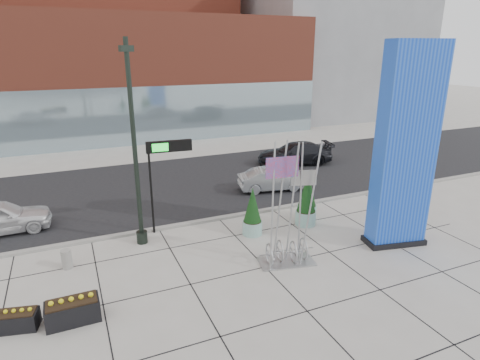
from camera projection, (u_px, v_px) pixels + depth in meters
name	position (u px, v px, depth m)	size (l,w,h in m)	color
ground	(231.00, 260.00, 16.00)	(160.00, 160.00, 0.00)	#9E9991
street_asphalt	(170.00, 186.00, 24.71)	(80.00, 12.00, 0.02)	black
curb_edge	(200.00, 221.00, 19.47)	(80.00, 0.30, 0.12)	gray
tower_podium	(133.00, 77.00, 38.18)	(34.00, 10.00, 11.00)	#973F2C
tower_glass_front	(145.00, 116.00, 34.94)	(34.00, 0.60, 5.00)	#8CA5B2
building_grey_parking	(324.00, 41.00, 50.97)	(20.00, 18.00, 18.00)	slate
blue_pylon	(405.00, 152.00, 16.21)	(2.70, 1.60, 8.41)	blue
lamp_post	(136.00, 166.00, 16.41)	(0.58, 0.47, 8.48)	black
public_art_sculpture	(288.00, 233.00, 15.48)	(2.34, 1.49, 4.92)	#ABADB0
concrete_bollard	(67.00, 259.00, 15.34)	(0.39, 0.39, 0.75)	gray
overhead_street_sign	(165.00, 154.00, 17.59)	(2.01, 0.35, 4.25)	black
round_planter_east	(306.00, 202.00, 18.96)	(0.98, 0.98, 2.45)	#8ABAB1
round_planter_mid	(307.00, 197.00, 19.71)	(0.96, 0.96, 2.39)	#8ABAB1
round_planter_west	(252.00, 212.00, 17.97)	(0.89, 0.89, 2.24)	#8ABAB1
box_planter_north	(73.00, 310.00, 12.32)	(1.59, 0.80, 0.87)	black
box_planter_south	(15.00, 320.00, 12.00)	(1.37, 0.91, 0.69)	black
car_silver_mid	(272.00, 180.00, 23.77)	(1.40, 4.02, 1.32)	#989B9F
car_dark_east	(295.00, 154.00, 29.22)	(2.19, 5.39, 1.56)	black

